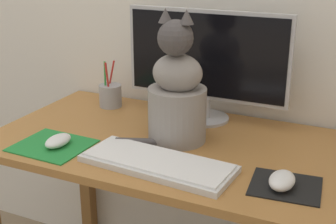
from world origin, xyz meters
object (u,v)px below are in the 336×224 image
monitor (206,61)px  cat (177,94)px  computer_mouse_right (282,180)px  pen_cup (110,95)px  keyboard (157,163)px  computer_mouse_left (58,141)px

monitor → cat: bearing=-94.4°
cat → computer_mouse_right: bearing=-25.5°
pen_cup → cat: bearing=-27.9°
keyboard → computer_mouse_left: (-0.33, -0.01, 0.01)m
computer_mouse_right → cat: cat is taller
monitor → pen_cup: (-0.38, -0.02, -0.17)m
cat → monitor: bearing=85.1°
keyboard → computer_mouse_right: 0.34m
keyboard → pen_cup: (-0.39, 0.38, 0.03)m
computer_mouse_left → computer_mouse_right: bearing=2.5°
keyboard → cat: size_ratio=1.08×
monitor → computer_mouse_left: (-0.32, -0.41, -0.19)m
keyboard → computer_mouse_right: computer_mouse_right is taller
monitor → computer_mouse_left: 0.55m
pen_cup → computer_mouse_right: bearing=-26.5°
computer_mouse_right → monitor: bearing=132.8°
keyboard → computer_mouse_left: 0.33m
keyboard → pen_cup: bearing=139.7°
monitor → keyboard: 0.45m
computer_mouse_right → keyboard: bearing=-176.4°
monitor → pen_cup: 0.41m
computer_mouse_left → computer_mouse_right: (0.67, 0.03, 0.00)m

